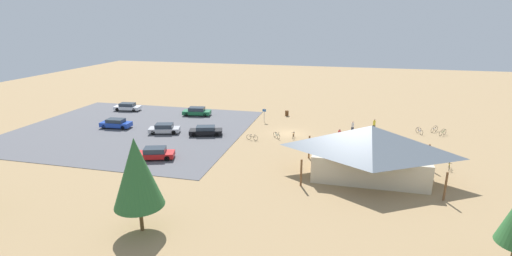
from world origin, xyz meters
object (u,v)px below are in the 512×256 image
bicycle_yellow_near_sign (449,166)px  car_blue_back_corner (116,123)px  lot_sign (264,113)px  bicycle_orange_yard_center (293,135)px  bicycle_white_lone_west (434,129)px  car_green_far_end (197,111)px  trash_bin (287,113)px  bicycle_silver_front_row (414,153)px  bicycle_blue_yard_front (419,131)px  bicycle_black_edge_north (252,137)px  car_red_end_stall (155,153)px  bicycle_green_lone_east (443,133)px  car_black_inner_stall (206,131)px  bicycle_teal_trailside (277,135)px  car_white_front_row (127,107)px  visitor_by_pavilion (353,127)px  car_silver_aisle_side (164,128)px  visitor_crossing_yard (374,125)px  pine_mideast (137,173)px  bike_pavilion (370,149)px  visitor_at_bikes (339,135)px

bicycle_yellow_near_sign → car_blue_back_corner: (44.90, -5.37, 0.39)m
lot_sign → bicycle_orange_yard_center: bearing=129.2°
lot_sign → bicycle_white_lone_west: bearing=-178.7°
bicycle_white_lone_west → car_green_far_end: size_ratio=0.29×
trash_bin → bicycle_silver_front_row: size_ratio=0.52×
bicycle_blue_yard_front → bicycle_white_lone_west: (-2.29, -1.57, -0.01)m
bicycle_black_edge_north → bicycle_silver_front_row: (-20.37, 1.28, 0.03)m
car_red_end_stall → car_blue_back_corner: car_blue_back_corner is taller
bicycle_orange_yard_center → car_green_far_end: size_ratio=0.36×
bicycle_green_lone_east → car_black_inner_stall: bearing=13.9°
bicycle_teal_trailside → car_white_front_row: car_white_front_row is taller
bicycle_orange_yard_center → visitor_by_pavilion: size_ratio=1.03×
car_red_end_stall → car_green_far_end: size_ratio=0.97×
car_silver_aisle_side → bicycle_orange_yard_center: bearing=-172.6°
bicycle_silver_front_row → car_silver_aisle_side: 33.44m
car_green_far_end → bicycle_silver_front_row: bearing=160.1°
lot_sign → car_blue_back_corner: bearing=22.5°
car_black_inner_stall → visitor_by_pavilion: 21.13m
car_white_front_row → visitor_crossing_yard: visitor_crossing_yard is taller
bicycle_silver_front_row → bicycle_blue_yard_front: bearing=-103.0°
pine_mideast → bicycle_green_lone_east: size_ratio=5.96×
bicycle_orange_yard_center → car_blue_back_corner: car_blue_back_corner is taller
pine_mideast → bicycle_silver_front_row: size_ratio=4.35×
trash_bin → lot_sign: lot_sign is taller
bike_pavilion → car_red_end_stall: bearing=1.8°
bicycle_blue_yard_front → bicycle_black_edge_north: bicycle_blue_yard_front is taller
bicycle_yellow_near_sign → visitor_by_pavilion: bearing=-48.2°
lot_sign → car_black_inner_stall: 11.07m
bicycle_orange_yard_center → car_red_end_stall: bearing=39.3°
car_green_far_end → lot_sign: bearing=174.4°
car_white_front_row → car_black_inner_stall: size_ratio=0.98×
lot_sign → pine_mideast: 33.30m
lot_sign → car_red_end_stall: (8.91, 18.97, -0.67)m
bicycle_teal_trailside → bicycle_silver_front_row: size_ratio=0.76×
bike_pavilion → visitor_crossing_yard: bike_pavilion is taller
bicycle_white_lone_west → bicycle_orange_yard_center: size_ratio=0.80×
car_silver_aisle_side → car_green_far_end: car_green_far_end is taller
trash_bin → bicycle_black_edge_north: 14.30m
bike_pavilion → bicycle_white_lone_west: bearing=-118.5°
car_green_far_end → visitor_crossing_yard: 28.85m
bicycle_blue_yard_front → visitor_at_bikes: 12.59m
car_blue_back_corner → visitor_at_bikes: size_ratio=2.72×
bicycle_teal_trailside → bicycle_white_lone_west: bearing=-159.3°
bicycle_blue_yard_front → bicycle_yellow_near_sign: size_ratio=0.97×
bicycle_white_lone_west → car_white_front_row: size_ratio=0.30×
pine_mideast → car_black_inner_stall: (4.01, -24.09, -4.16)m
visitor_at_bikes → car_black_inner_stall: bearing=6.3°
bicycle_yellow_near_sign → car_silver_aisle_side: bearing=-7.3°
bicycle_silver_front_row → visitor_by_pavilion: visitor_by_pavilion is taller
bicycle_green_lone_east → bicycle_white_lone_west: bearing=-61.0°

